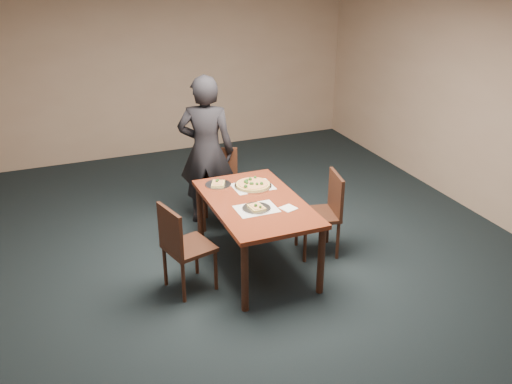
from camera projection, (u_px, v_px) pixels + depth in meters
name	position (u px, v px, depth m)	size (l,w,h in m)	color
ground	(266.00, 273.00, 5.89)	(8.00, 8.00, 0.00)	black
room_shell	(268.00, 110.00, 5.17)	(8.00, 8.00, 8.00)	tan
dining_table	(256.00, 209.00, 5.76)	(0.90, 1.50, 0.75)	#5C2112
chair_far	(220.00, 182.00, 6.74)	(0.54, 0.54, 0.91)	black
chair_left	(182.00, 244.00, 5.40)	(0.51, 0.51, 0.91)	black
chair_right	(325.00, 209.00, 6.09)	(0.50, 0.50, 0.91)	black
diner	(206.00, 151.00, 6.63)	(0.65, 0.43, 1.79)	black
placemat_main	(253.00, 186.00, 6.05)	(0.42, 0.32, 0.00)	white
placemat_near	(256.00, 209.00, 5.55)	(0.40, 0.30, 0.00)	white
pizza_pan	(253.00, 185.00, 6.04)	(0.40, 0.40, 0.07)	silver
slice_plate_near	(256.00, 208.00, 5.55)	(0.28, 0.28, 0.06)	silver
slice_plate_far	(218.00, 184.00, 6.09)	(0.28, 0.28, 0.05)	silver
napkin	(288.00, 208.00, 5.56)	(0.14, 0.14, 0.01)	white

